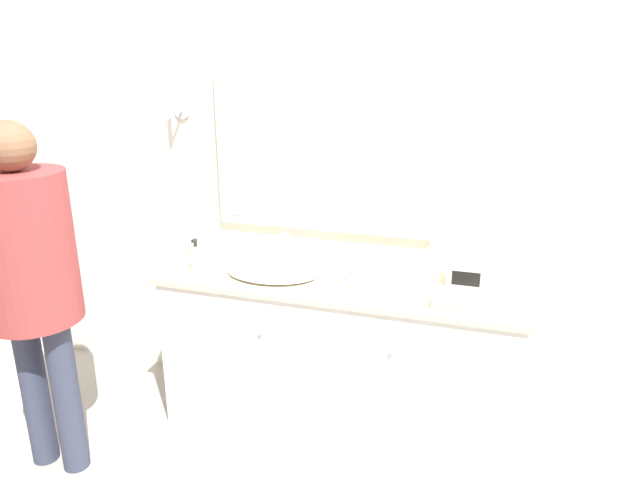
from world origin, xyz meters
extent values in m
plane|color=#9E998E|center=(0.00, 0.00, 0.00)|extent=(14.00, 14.00, 0.00)
cube|color=silver|center=(0.00, 0.62, 1.27)|extent=(8.00, 0.06, 2.55)
cube|color=white|center=(-0.18, 0.58, 1.47)|extent=(1.21, 0.04, 0.85)
cube|color=#9EA8B2|center=(-0.18, 0.56, 1.47)|extent=(1.12, 0.01, 0.76)
cylinder|color=silver|center=(-1.00, 0.58, 1.67)|extent=(0.09, 0.01, 0.09)
cylinder|color=silver|center=(-1.00, 0.53, 1.67)|extent=(0.02, 0.10, 0.02)
cylinder|color=white|center=(-1.00, 0.48, 1.74)|extent=(0.02, 0.02, 0.14)
cube|color=white|center=(0.00, 0.31, 0.42)|extent=(1.82, 0.54, 0.85)
cube|color=beige|center=(0.00, 0.31, 0.86)|extent=(1.87, 0.58, 0.03)
sphere|color=silver|center=(-0.33, 0.02, 0.66)|extent=(0.02, 0.02, 0.02)
sphere|color=silver|center=(0.33, 0.02, 0.66)|extent=(0.02, 0.02, 0.02)
ellipsoid|color=white|center=(-0.35, 0.28, 0.89)|extent=(0.50, 0.37, 0.03)
cylinder|color=silver|center=(-0.35, 0.48, 0.89)|extent=(0.06, 0.06, 0.03)
cylinder|color=silver|center=(-0.35, 0.48, 0.97)|extent=(0.02, 0.02, 0.13)
cylinder|color=silver|center=(-0.35, 0.45, 1.04)|extent=(0.02, 0.07, 0.02)
cylinder|color=white|center=(-0.43, 0.48, 0.91)|extent=(0.06, 0.02, 0.02)
cylinder|color=white|center=(-0.28, 0.48, 0.91)|extent=(0.06, 0.02, 0.02)
cylinder|color=beige|center=(-0.75, 0.19, 0.94)|extent=(0.07, 0.07, 0.14)
cylinder|color=black|center=(-0.75, 0.19, 1.03)|extent=(0.02, 0.02, 0.04)
cube|color=black|center=(-0.75, 0.18, 1.05)|extent=(0.02, 0.03, 0.01)
cube|color=#BCBCC1|center=(0.62, 0.43, 0.93)|extent=(0.19, 0.14, 0.11)
cube|color=black|center=(0.62, 0.36, 0.93)|extent=(0.13, 0.01, 0.07)
cube|color=#B2B2B7|center=(0.16, 0.17, 0.93)|extent=(0.12, 0.01, 0.10)
cube|color=beige|center=(0.16, 0.17, 0.93)|extent=(0.08, 0.00, 0.07)
cube|color=#B7A899|center=(0.57, 0.14, 0.89)|extent=(0.17, 0.12, 0.03)
cube|color=silver|center=(0.13, 0.43, 0.90)|extent=(0.17, 0.11, 0.04)
cube|color=#ADADB2|center=(0.80, 0.33, 0.88)|extent=(0.15, 0.12, 0.01)
cylinder|color=#33384C|center=(-1.35, -0.40, 0.40)|extent=(0.12, 0.12, 0.80)
cylinder|color=#33384C|center=(-1.17, -0.40, 0.40)|extent=(0.12, 0.12, 0.80)
cylinder|color=#933838|center=(-1.26, -0.40, 1.14)|extent=(0.42, 0.42, 0.69)
sphere|color=brown|center=(-1.26, -0.40, 1.60)|extent=(0.22, 0.22, 0.22)
camera|label=1|loc=(0.70, -2.31, 1.97)|focal=32.00mm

